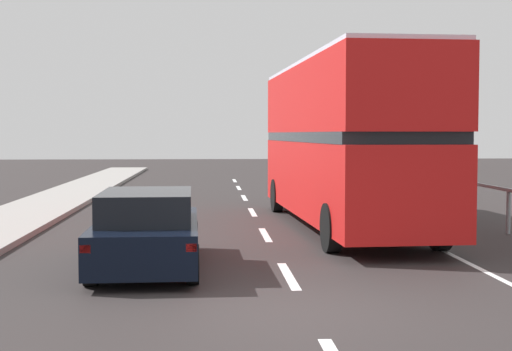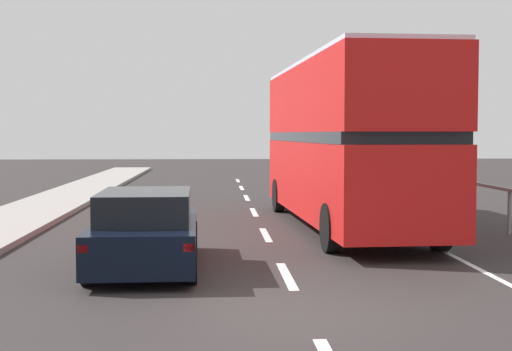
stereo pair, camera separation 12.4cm
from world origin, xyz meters
TOP-DOWN VIEW (x-y plane):
  - ground_plane at (0.00, 0.00)m, footprint 73.51×120.00m
  - lane_paint_markings at (2.13, 8.40)m, footprint 3.60×46.00m
  - bridge_side_railing at (5.82, 9.00)m, footprint 0.10×42.00m
  - double_decker_bus_red at (2.08, 8.65)m, footprint 2.98×10.94m
  - hatchback_car_near at (-2.43, 3.25)m, footprint 1.88×4.50m

SIDE VIEW (x-z plane):
  - ground_plane at x=0.00m, z-range -0.10..0.00m
  - lane_paint_markings at x=2.13m, z-range 0.00..0.01m
  - hatchback_car_near at x=-2.43m, z-range -0.02..1.36m
  - bridge_side_railing at x=5.82m, z-range 0.34..1.43m
  - double_decker_bus_red at x=2.08m, z-range 0.15..4.35m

